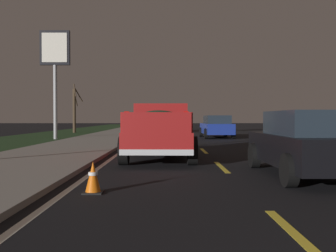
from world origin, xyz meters
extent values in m
plane|color=black|center=(27.00, 0.00, 0.00)|extent=(144.00, 144.00, 0.00)
cube|color=gray|center=(27.00, 5.70, 0.06)|extent=(108.00, 4.00, 0.12)
cube|color=#1E3819|center=(27.00, 10.70, 0.00)|extent=(108.00, 6.00, 0.01)
cube|color=yellow|center=(3.81, 0.00, 0.00)|extent=(2.40, 0.14, 0.01)
cube|color=yellow|center=(10.09, 0.00, 0.00)|extent=(2.40, 0.14, 0.01)
cube|color=yellow|center=(15.33, 0.00, 0.00)|extent=(2.40, 0.14, 0.01)
cube|color=yellow|center=(21.13, 0.00, 0.00)|extent=(2.40, 0.14, 0.01)
cube|color=yellow|center=(27.00, 0.00, 0.00)|extent=(2.40, 0.14, 0.01)
cube|color=yellow|center=(33.74, 0.00, 0.00)|extent=(2.40, 0.14, 0.01)
cube|color=yellow|center=(39.23, 0.00, 0.00)|extent=(2.40, 0.14, 0.01)
cube|color=yellow|center=(44.80, 0.00, 0.00)|extent=(2.40, 0.14, 0.01)
cube|color=yellow|center=(49.94, 0.00, 0.00)|extent=(2.40, 0.14, 0.01)
cube|color=yellow|center=(54.98, 0.00, 0.00)|extent=(2.40, 0.14, 0.01)
cube|color=yellow|center=(61.64, 0.00, 0.00)|extent=(2.40, 0.14, 0.01)
cube|color=yellow|center=(67.79, 0.00, 0.00)|extent=(2.40, 0.14, 0.01)
cube|color=yellow|center=(73.68, 0.00, 0.00)|extent=(2.40, 0.14, 0.01)
cube|color=yellow|center=(79.89, 0.00, 0.00)|extent=(2.40, 0.14, 0.01)
cube|color=silver|center=(27.00, 3.40, 0.00)|extent=(108.00, 0.14, 0.01)
cube|color=maroon|center=(12.34, 1.75, 0.67)|extent=(5.44, 2.12, 0.60)
cube|color=maroon|center=(13.53, 1.72, 1.42)|extent=(2.20, 1.89, 0.90)
cube|color=#1E2833|center=(12.48, 1.75, 1.47)|extent=(0.07, 1.44, 0.50)
cube|color=maroon|center=(11.28, 2.71, 1.25)|extent=(3.03, 0.14, 0.56)
cube|color=maroon|center=(11.24, 0.83, 1.25)|extent=(3.03, 0.14, 0.56)
cube|color=maroon|center=(9.68, 1.81, 1.25)|extent=(0.12, 1.88, 0.56)
cube|color=silver|center=(9.68, 1.81, 0.45)|extent=(0.16, 2.00, 0.16)
cube|color=red|center=(9.71, 2.61, 1.45)|extent=(0.06, 0.14, 0.20)
cube|color=red|center=(9.68, 1.01, 1.45)|extent=(0.06, 0.14, 0.20)
ellipsoid|color=#193823|center=(11.26, 1.77, 1.29)|extent=(2.62, 1.58, 0.64)
sphere|color=silver|center=(11.77, 2.12, 1.15)|extent=(0.40, 0.40, 0.40)
sphere|color=beige|center=(10.66, 1.49, 1.13)|extent=(0.34, 0.34, 0.34)
cylinder|color=black|center=(14.15, 2.71, 0.42)|extent=(0.84, 0.28, 0.84)
cylinder|color=black|center=(14.10, 0.71, 0.42)|extent=(0.84, 0.28, 0.84)
cylinder|color=black|center=(10.58, 2.79, 0.42)|extent=(0.84, 0.28, 0.84)
cylinder|color=black|center=(10.54, 0.79, 0.42)|extent=(0.84, 0.28, 0.84)
cube|color=navy|center=(26.05, -1.88, 0.63)|extent=(4.45, 1.92, 0.70)
cube|color=#1E2833|center=(25.80, -1.89, 1.26)|extent=(2.51, 1.65, 0.56)
cylinder|color=black|center=(27.52, -0.94, 0.34)|extent=(0.68, 0.22, 0.68)
cylinder|color=black|center=(27.57, -2.74, 0.34)|extent=(0.68, 0.22, 0.68)
cylinder|color=black|center=(24.53, -1.02, 0.34)|extent=(0.68, 0.22, 0.68)
cylinder|color=black|center=(24.58, -2.82, 0.34)|extent=(0.68, 0.22, 0.68)
cube|color=red|center=(23.90, -1.94, 0.68)|extent=(0.12, 1.51, 0.10)
cube|color=black|center=(8.45, -1.79, 0.63)|extent=(4.41, 1.82, 0.70)
cube|color=#1E2833|center=(8.20, -1.79, 1.26)|extent=(2.47, 1.60, 0.56)
cylinder|color=black|center=(9.94, -0.88, 0.34)|extent=(0.68, 0.22, 0.68)
cylinder|color=black|center=(9.95, -2.68, 0.34)|extent=(0.68, 0.22, 0.68)
cylinder|color=black|center=(6.95, -0.90, 0.34)|extent=(0.68, 0.22, 0.68)
cube|color=#B2B5BA|center=(37.08, 1.88, 0.63)|extent=(4.43, 1.87, 0.70)
cube|color=#1E2833|center=(36.83, 1.88, 1.26)|extent=(2.49, 1.63, 0.56)
cylinder|color=black|center=(38.59, 2.75, 0.34)|extent=(0.68, 0.22, 0.68)
cylinder|color=black|center=(38.56, 0.95, 0.34)|extent=(0.68, 0.22, 0.68)
cylinder|color=black|center=(35.60, 2.80, 0.34)|extent=(0.68, 0.22, 0.68)
cylinder|color=black|center=(35.57, 1.00, 0.34)|extent=(0.68, 0.22, 0.68)
cube|color=red|center=(34.93, 1.91, 0.68)|extent=(0.11, 1.51, 0.10)
cylinder|color=#99999E|center=(24.08, 8.73, 3.48)|extent=(0.24, 0.24, 6.96)
cube|color=black|center=(24.08, 8.73, 5.86)|extent=(0.24, 1.90, 2.20)
cube|color=silver|center=(23.95, 8.73, 5.86)|extent=(0.04, 1.60, 1.87)
cylinder|color=#423323|center=(34.80, 10.11, 2.02)|extent=(0.28, 0.28, 4.05)
cylinder|color=#423323|center=(34.26, 9.92, 3.87)|extent=(1.15, 0.52, 1.28)
cylinder|color=#423323|center=(35.40, 10.12, 3.14)|extent=(1.28, 0.11, 1.31)
cylinder|color=#423323|center=(35.32, 9.86, 3.59)|extent=(1.11, 0.64, 1.38)
cube|color=black|center=(6.36, 2.87, 0.01)|extent=(0.36, 0.36, 0.03)
cone|color=orange|center=(6.36, 2.87, 0.31)|extent=(0.28, 0.28, 0.55)
cylinder|color=white|center=(6.36, 2.87, 0.36)|extent=(0.17, 0.17, 0.06)
camera|label=1|loc=(-0.63, 1.51, 1.38)|focal=41.12mm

